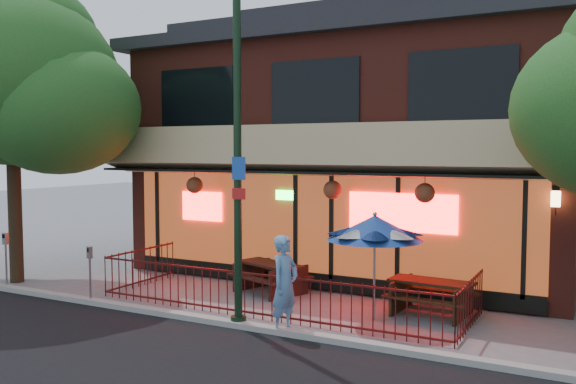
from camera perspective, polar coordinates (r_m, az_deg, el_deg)
name	(u,v)px	position (r m, az deg, el deg)	size (l,w,h in m)	color
ground	(249,321)	(13.00, -3.69, -11.94)	(80.00, 80.00, 0.00)	gray
curb	(236,324)	(12.58, -4.90, -12.22)	(80.00, 0.25, 0.12)	#999993
restaurant_building	(369,131)	(18.95, 7.58, 5.65)	(12.96, 9.49, 8.05)	maroon
patio_fence	(261,286)	(13.27, -2.56, -8.80)	(8.44, 2.62, 1.00)	#46100F
street_light	(238,171)	(12.17, -4.73, 2.00)	(0.43, 0.32, 7.00)	black
street_tree_left	(14,70)	(17.95, -24.22, 10.37)	(5.60, 5.60, 8.05)	#2F2417
picnic_table_left	(270,273)	(15.31, -1.66, -7.60)	(2.10, 1.85, 0.75)	black
picnic_table_right	(431,292)	(13.65, 13.26, -9.12)	(1.86, 1.48, 0.75)	#332311
patio_umbrella	(375,228)	(12.79, 8.12, -3.34)	(2.00, 2.00, 2.28)	gray
pedestrian	(285,284)	(11.97, -0.29, -8.61)	(0.70, 0.46, 1.91)	#5E8DBC
parking_meter_near	(90,265)	(14.89, -18.05, -6.51)	(0.14, 0.13, 1.34)	gray
parking_meter_far	(6,251)	(17.17, -24.90, -5.03)	(0.14, 0.13, 1.46)	gray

